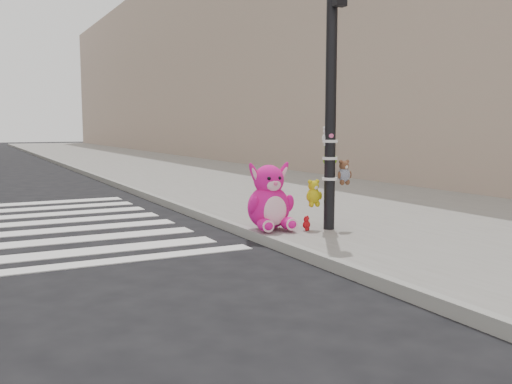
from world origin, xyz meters
TOP-DOWN VIEW (x-y plane):
  - ground at (0.00, 0.00)m, footprint 120.00×120.00m
  - sidewalk_near at (5.00, 10.00)m, footprint 7.00×80.00m
  - curb_edge at (1.55, 10.00)m, footprint 0.12×80.00m
  - bld_near at (10.50, 20.00)m, footprint 5.00×60.00m
  - signal_pole at (2.60, 1.82)m, footprint 0.68×0.49m
  - pink_bunny at (1.80, 2.17)m, footprint 0.72×0.78m
  - red_teddy at (2.23, 1.84)m, footprint 0.18×0.17m

SIDE VIEW (x-z plane):
  - ground at x=0.00m, z-range 0.00..0.00m
  - sidewalk_near at x=5.00m, z-range 0.00..0.14m
  - curb_edge at x=1.55m, z-range -0.01..0.15m
  - red_teddy at x=2.23m, z-range 0.14..0.36m
  - pink_bunny at x=1.80m, z-range 0.05..1.06m
  - signal_pole at x=2.60m, z-range -0.21..3.79m
  - bld_near at x=10.50m, z-range 0.00..10.00m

